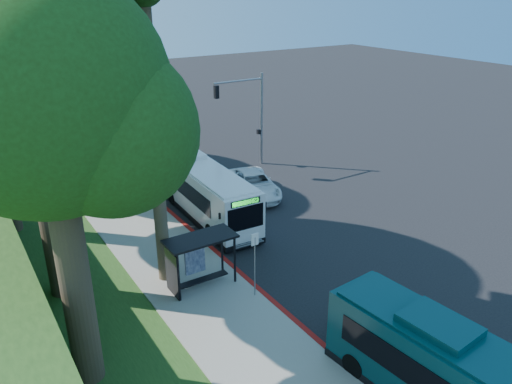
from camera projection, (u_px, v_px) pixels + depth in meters
ground at (287, 226)px, 28.93m from camera, size 140.00×140.00×0.00m
sidewalk at (170, 260)px, 25.26m from camera, size 4.50×70.00×0.12m
red_curb at (251, 283)px, 23.30m from camera, size 0.25×30.00×0.13m
grass_verge at (32, 249)px, 26.31m from camera, size 8.00×70.00×0.06m
bus_shelter at (194, 253)px, 22.39m from camera, size 3.20×1.51×2.55m
stop_sign_pole at (255, 256)px, 21.55m from camera, size 0.35×0.06×3.17m
traffic_signal_pole at (250, 109)px, 36.89m from camera, size 4.10×0.30×7.00m
palm_tree at (143, 1)px, 18.92m from camera, size 4.20×4.20×14.40m
tree_0 at (23, 35)px, 18.43m from camera, size 8.40×8.00×15.70m
tree_6 at (50, 108)px, 14.09m from camera, size 7.56×7.20×13.74m
white_bus at (200, 187)px, 30.22m from camera, size 2.86×11.29×3.34m
pickup at (254, 184)px, 32.93m from camera, size 3.91×5.98×1.53m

